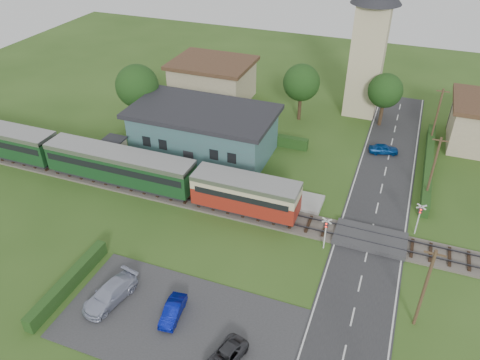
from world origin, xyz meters
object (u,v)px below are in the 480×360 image
(station_building, at_px, (203,131))
(crossing_signal_near, at_px, (326,229))
(car_park_silver, at_px, (110,294))
(car_on_road, at_px, (384,149))
(house_west, at_px, (213,80))
(car_park_blue, at_px, (173,311))
(equipment_hut, at_px, (115,149))
(car_park_dark, at_px, (225,356))
(crossing_signal_far, at_px, (419,215))
(train, at_px, (93,160))
(pedestrian_near, at_px, (242,178))
(pedestrian_far, at_px, (126,154))
(church_tower, at_px, (371,35))

(station_building, bearing_deg, crossing_signal_near, -34.81)
(car_park_silver, bearing_deg, car_on_road, 72.46)
(crossing_signal_near, bearing_deg, house_west, 130.11)
(car_park_blue, relative_size, car_park_silver, 0.69)
(station_building, height_order, car_on_road, station_building)
(crossing_signal_near, bearing_deg, car_park_blue, -127.57)
(station_building, distance_m, car_park_blue, 23.98)
(equipment_hut, distance_m, car_park_blue, 23.08)
(crossing_signal_near, distance_m, car_park_blue, 14.18)
(house_west, xyz_separation_m, crossing_signal_near, (21.40, -25.41, -0.65))
(car_park_dark, bearing_deg, crossing_signal_near, 88.91)
(crossing_signal_far, distance_m, car_on_road, 14.22)
(train, xyz_separation_m, car_park_dark, (21.17, -15.71, -1.60))
(train, distance_m, pedestrian_near, 15.58)
(car_on_road, bearing_deg, equipment_hut, 99.14)
(car_park_dark, xyz_separation_m, pedestrian_near, (-6.01, 19.17, 0.71))
(equipment_hut, bearing_deg, pedestrian_far, 8.62)
(equipment_hut, bearing_deg, car_on_road, 24.88)
(equipment_hut, distance_m, car_on_road, 30.10)
(crossing_signal_far, distance_m, car_park_blue, 22.52)
(church_tower, bearing_deg, car_on_road, -67.12)
(station_building, relative_size, church_tower, 0.91)
(pedestrian_far, bearing_deg, house_west, -21.14)
(train, bearing_deg, equipment_hut, 82.78)
(house_west, bearing_deg, train, -98.42)
(car_park_silver, xyz_separation_m, car_park_dark, (10.04, -1.81, -0.19))
(train, bearing_deg, crossing_signal_near, -5.54)
(church_tower, bearing_deg, pedestrian_near, -110.09)
(church_tower, relative_size, crossing_signal_far, 5.37)
(house_west, relative_size, car_park_blue, 3.33)
(station_building, xyz_separation_m, house_west, (-5.00, 14.01, 0.10))
(car_park_blue, xyz_separation_m, pedestrian_far, (-14.50, 16.98, 0.74))
(crossing_signal_near, distance_m, pedestrian_far, 23.83)
(station_building, distance_m, pedestrian_far, 8.83)
(house_west, distance_m, crossing_signal_far, 35.26)
(pedestrian_far, bearing_deg, car_on_road, -80.58)
(church_tower, xyz_separation_m, car_on_road, (4.28, -10.15, -9.62))
(crossing_signal_far, bearing_deg, equipment_hut, 178.54)
(church_tower, xyz_separation_m, car_park_silver, (-12.27, -39.91, -9.46))
(car_on_road, bearing_deg, church_tower, 7.14)
(station_building, bearing_deg, crossing_signal_far, -15.63)
(car_park_blue, xyz_separation_m, car_park_silver, (-5.07, -0.32, 0.15))
(car_park_blue, bearing_deg, church_tower, 72.65)
(car_park_silver, xyz_separation_m, pedestrian_near, (4.02, 17.37, 0.52))
(church_tower, relative_size, car_park_blue, 5.43)
(car_park_silver, bearing_deg, car_park_blue, 15.19)
(equipment_hut, distance_m, church_tower, 33.48)
(house_west, relative_size, car_on_road, 3.31)
(station_building, relative_size, train, 0.37)
(train, height_order, church_tower, church_tower)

